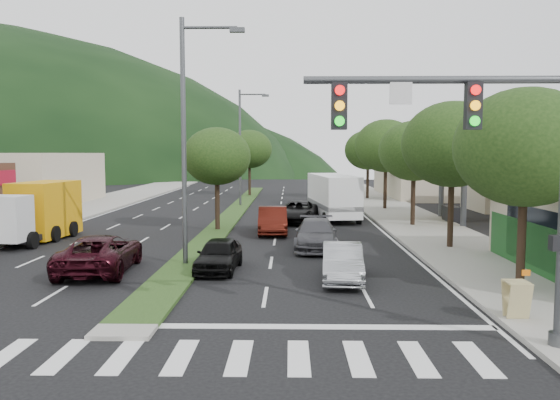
{
  "coord_description": "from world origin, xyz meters",
  "views": [
    {
      "loc": [
        4.29,
        -14.07,
        4.67
      ],
      "look_at": [
        3.78,
        14.16,
        2.19
      ],
      "focal_mm": 35.0,
      "sensor_mm": 36.0,
      "label": 1
    }
  ],
  "objects_px": {
    "tree_r_a": "(525,148)",
    "tree_r_c": "(414,151)",
    "car_queue_b": "(316,234)",
    "tree_med_near": "(217,156)",
    "tree_r_e": "(368,150)",
    "streetlight_mid": "(242,142)",
    "a_frame_sign": "(517,296)",
    "car_queue_d": "(298,212)",
    "suv_maroon": "(101,253)",
    "car_queue_a": "(219,255)",
    "traffic_signal": "(498,153)",
    "tree_r_b": "(453,144)",
    "car_queue_c": "(273,220)",
    "streetlight_near": "(189,130)",
    "box_truck": "(38,213)",
    "tree_r_d": "(386,146)",
    "sedan_silver": "(343,262)",
    "motorhome": "(333,196)",
    "tree_med_far": "(249,149)"
  },
  "relations": [
    {
      "from": "streetlight_near",
      "to": "sedan_silver",
      "type": "distance_m",
      "value": 8.15
    },
    {
      "from": "sedan_silver",
      "to": "suv_maroon",
      "type": "height_order",
      "value": "suv_maroon"
    },
    {
      "from": "traffic_signal",
      "to": "car_queue_b",
      "type": "relative_size",
      "value": 1.42
    },
    {
      "from": "box_truck",
      "to": "tree_r_c",
      "type": "bearing_deg",
      "value": -159.02
    },
    {
      "from": "tree_med_near",
      "to": "suv_maroon",
      "type": "bearing_deg",
      "value": -105.53
    },
    {
      "from": "suv_maroon",
      "to": "car_queue_a",
      "type": "bearing_deg",
      "value": 179.35
    },
    {
      "from": "car_queue_a",
      "to": "car_queue_c",
      "type": "relative_size",
      "value": 0.82
    },
    {
      "from": "tree_r_b",
      "to": "streetlight_mid",
      "type": "bearing_deg",
      "value": 119.32
    },
    {
      "from": "tree_med_near",
      "to": "tree_r_e",
      "type": "bearing_deg",
      "value": 61.39
    },
    {
      "from": "streetlight_mid",
      "to": "car_queue_b",
      "type": "height_order",
      "value": "streetlight_mid"
    },
    {
      "from": "sedan_silver",
      "to": "tree_r_a",
      "type": "bearing_deg",
      "value": -10.89
    },
    {
      "from": "car_queue_b",
      "to": "tree_r_a",
      "type": "bearing_deg",
      "value": -48.33
    },
    {
      "from": "tree_r_b",
      "to": "tree_r_c",
      "type": "relative_size",
      "value": 1.07
    },
    {
      "from": "tree_r_a",
      "to": "streetlight_mid",
      "type": "distance_m",
      "value": 31.32
    },
    {
      "from": "tree_r_c",
      "to": "tree_med_far",
      "type": "height_order",
      "value": "tree_med_far"
    },
    {
      "from": "traffic_signal",
      "to": "car_queue_a",
      "type": "xyz_separation_m",
      "value": [
        -7.53,
        8.62,
        -4.0
      ]
    },
    {
      "from": "tree_r_c",
      "to": "car_queue_c",
      "type": "bearing_deg",
      "value": -161.45
    },
    {
      "from": "streetlight_mid",
      "to": "car_queue_b",
      "type": "bearing_deg",
      "value": -75.64
    },
    {
      "from": "streetlight_mid",
      "to": "a_frame_sign",
      "type": "bearing_deg",
      "value": -72.35
    },
    {
      "from": "tree_r_a",
      "to": "sedan_silver",
      "type": "bearing_deg",
      "value": 165.18
    },
    {
      "from": "tree_r_a",
      "to": "box_truck",
      "type": "bearing_deg",
      "value": 154.01
    },
    {
      "from": "tree_r_c",
      "to": "tree_r_e",
      "type": "xyz_separation_m",
      "value": [
        0.0,
        20.0,
        0.14
      ]
    },
    {
      "from": "tree_r_a",
      "to": "car_queue_d",
      "type": "height_order",
      "value": "tree_r_a"
    },
    {
      "from": "tree_r_c",
      "to": "box_truck",
      "type": "height_order",
      "value": "tree_r_c"
    },
    {
      "from": "streetlight_near",
      "to": "streetlight_mid",
      "type": "distance_m",
      "value": 25.0
    },
    {
      "from": "car_queue_b",
      "to": "car_queue_d",
      "type": "height_order",
      "value": "car_queue_b"
    },
    {
      "from": "tree_r_d",
      "to": "tree_r_b",
      "type": "bearing_deg",
      "value": -90.0
    },
    {
      "from": "suv_maroon",
      "to": "car_queue_d",
      "type": "distance_m",
      "value": 17.21
    },
    {
      "from": "tree_r_e",
      "to": "suv_maroon",
      "type": "bearing_deg",
      "value": -114.48
    },
    {
      "from": "a_frame_sign",
      "to": "tree_med_near",
      "type": "bearing_deg",
      "value": 120.22
    },
    {
      "from": "traffic_signal",
      "to": "suv_maroon",
      "type": "height_order",
      "value": "traffic_signal"
    },
    {
      "from": "streetlight_near",
      "to": "box_truck",
      "type": "bearing_deg",
      "value": 145.87
    },
    {
      "from": "tree_r_a",
      "to": "tree_r_c",
      "type": "height_order",
      "value": "tree_r_a"
    },
    {
      "from": "car_queue_b",
      "to": "car_queue_a",
      "type": "bearing_deg",
      "value": -125.95
    },
    {
      "from": "traffic_signal",
      "to": "tree_med_far",
      "type": "height_order",
      "value": "tree_med_far"
    },
    {
      "from": "car_queue_d",
      "to": "suv_maroon",
      "type": "bearing_deg",
      "value": -110.33
    },
    {
      "from": "tree_med_near",
      "to": "car_queue_c",
      "type": "distance_m",
      "value": 5.02
    },
    {
      "from": "tree_r_a",
      "to": "traffic_signal",
      "type": "bearing_deg",
      "value": -118.2
    },
    {
      "from": "car_queue_a",
      "to": "box_truck",
      "type": "xyz_separation_m",
      "value": [
        -10.5,
        7.16,
        0.82
      ]
    },
    {
      "from": "tree_r_b",
      "to": "motorhome",
      "type": "height_order",
      "value": "tree_r_b"
    },
    {
      "from": "tree_r_b",
      "to": "tree_r_c",
      "type": "bearing_deg",
      "value": 90.0
    },
    {
      "from": "tree_r_a",
      "to": "car_queue_a",
      "type": "height_order",
      "value": "tree_r_a"
    },
    {
      "from": "car_queue_a",
      "to": "car_queue_b",
      "type": "relative_size",
      "value": 0.77
    },
    {
      "from": "tree_r_b",
      "to": "car_queue_a",
      "type": "xyz_separation_m",
      "value": [
        -10.5,
        -4.92,
        -4.39
      ]
    },
    {
      "from": "tree_r_b",
      "to": "sedan_silver",
      "type": "bearing_deg",
      "value": -131.77
    },
    {
      "from": "a_frame_sign",
      "to": "suv_maroon",
      "type": "bearing_deg",
      "value": 154.59
    },
    {
      "from": "tree_r_e",
      "to": "car_queue_a",
      "type": "xyz_separation_m",
      "value": [
        -10.5,
        -32.92,
        -4.25
      ]
    },
    {
      "from": "tree_r_a",
      "to": "tree_r_b",
      "type": "distance_m",
      "value": 8.0
    },
    {
      "from": "tree_r_e",
      "to": "car_queue_c",
      "type": "relative_size",
      "value": 1.45
    },
    {
      "from": "streetlight_mid",
      "to": "car_queue_c",
      "type": "distance_m",
      "value": 16.92
    }
  ]
}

